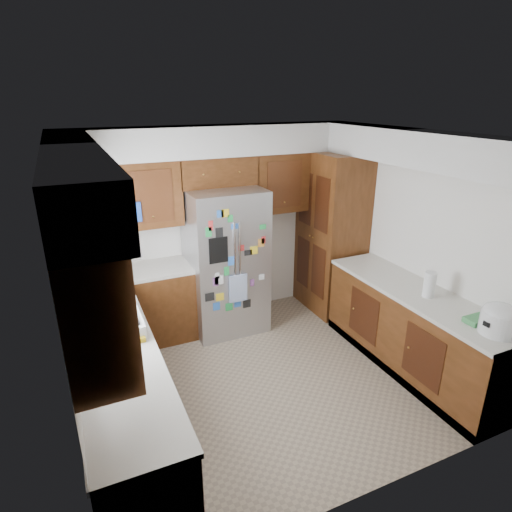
# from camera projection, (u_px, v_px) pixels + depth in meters

# --- Properties ---
(floor) EXTENTS (3.60, 3.60, 0.00)m
(floor) POSITION_uv_depth(u_px,v_px,m) (267.00, 377.00, 4.58)
(floor) COLOR gray
(floor) RESTS_ON ground
(room_shell) EXTENTS (3.64, 3.24, 2.52)m
(room_shell) POSITION_uv_depth(u_px,v_px,m) (243.00, 204.00, 4.20)
(room_shell) COLOR white
(room_shell) RESTS_ON ground
(left_counter_run) EXTENTS (1.36, 3.20, 0.92)m
(left_counter_run) POSITION_uv_depth(u_px,v_px,m) (133.00, 374.00, 3.92)
(left_counter_run) COLOR #41230C
(left_counter_run) RESTS_ON ground
(right_counter_run) EXTENTS (0.63, 2.25, 0.92)m
(right_counter_run) POSITION_uv_depth(u_px,v_px,m) (412.00, 333.00, 4.60)
(right_counter_run) COLOR #41230C
(right_counter_run) RESTS_ON ground
(pantry) EXTENTS (0.60, 0.90, 2.15)m
(pantry) POSITION_uv_depth(u_px,v_px,m) (331.00, 233.00, 5.75)
(pantry) COLOR #41230C
(pantry) RESTS_ON ground
(fridge) EXTENTS (0.90, 0.79, 1.80)m
(fridge) POSITION_uv_depth(u_px,v_px,m) (226.00, 261.00, 5.28)
(fridge) COLOR #96969B
(fridge) RESTS_ON ground
(bridge_cabinet) EXTENTS (0.96, 0.34, 0.35)m
(bridge_cabinet) POSITION_uv_depth(u_px,v_px,m) (217.00, 171.00, 5.09)
(bridge_cabinet) COLOR #41230C
(bridge_cabinet) RESTS_ON fridge
(fridge_top_items) EXTENTS (0.69, 0.32, 0.27)m
(fridge_top_items) POSITION_uv_depth(u_px,v_px,m) (222.00, 146.00, 4.97)
(fridge_top_items) COLOR blue
(fridge_top_items) RESTS_ON bridge_cabinet
(sink_assembly) EXTENTS (0.52, 0.74, 0.37)m
(sink_assembly) POSITION_uv_depth(u_px,v_px,m) (109.00, 320.00, 3.73)
(sink_assembly) COLOR white
(sink_assembly) RESTS_ON left_counter_run
(left_counter_clutter) EXTENTS (0.40, 0.83, 0.38)m
(left_counter_clutter) POSITION_uv_depth(u_px,v_px,m) (102.00, 282.00, 4.32)
(left_counter_clutter) COLOR black
(left_counter_clutter) RESTS_ON left_counter_run
(rice_cooker) EXTENTS (0.31, 0.30, 0.27)m
(rice_cooker) POSITION_uv_depth(u_px,v_px,m) (500.00, 319.00, 3.60)
(rice_cooker) COLOR white
(rice_cooker) RESTS_ON right_counter_run
(paper_towel) EXTENTS (0.12, 0.12, 0.26)m
(paper_towel) POSITION_uv_depth(u_px,v_px,m) (430.00, 284.00, 4.27)
(paper_towel) COLOR white
(paper_towel) RESTS_ON right_counter_run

